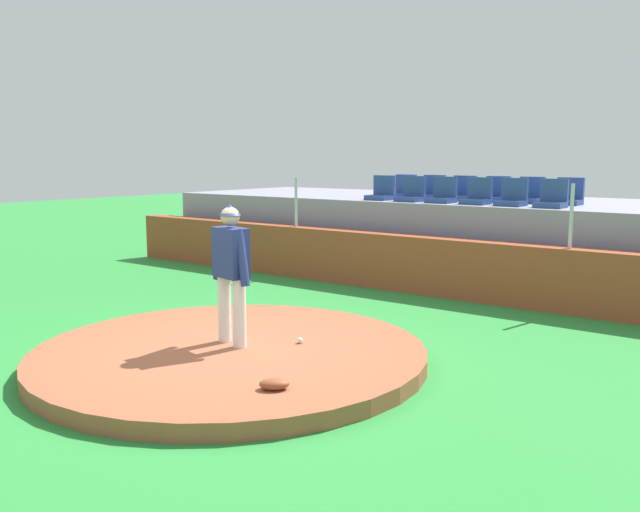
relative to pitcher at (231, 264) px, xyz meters
name	(u,v)px	position (x,y,z in m)	size (l,w,h in m)	color
ground_plane	(231,362)	(0.07, -0.11, -1.18)	(60.00, 60.00, 0.00)	#2C8C38
pitchers_mound	(230,355)	(0.07, -0.11, -1.09)	(4.72, 4.72, 0.19)	#9C5537
pitcher	(231,264)	(0.00, 0.00, 0.00)	(0.75, 0.35, 1.71)	silver
baseball	(300,340)	(0.63, 0.53, -0.96)	(0.07, 0.07, 0.07)	white
fielding_glove	(274,384)	(1.47, -0.91, -0.94)	(0.30, 0.20, 0.11)	brown
brick_barrier	(432,266)	(0.07, 5.01, -0.66)	(15.47, 0.40, 1.03)	#9C4628
fence_post_left	(296,202)	(-3.07, 5.01, 0.36)	(0.06, 0.06, 1.01)	silver
fence_post_right	(571,216)	(2.48, 5.01, 0.36)	(0.06, 0.06, 1.01)	silver
bleacher_platform	(490,237)	(0.07, 7.55, -0.39)	(14.38, 4.05, 1.58)	gray
stadium_chair_0	(381,192)	(-1.68, 6.08, 0.56)	(0.48, 0.44, 0.50)	navy
stadium_chair_1	(412,194)	(-0.96, 6.04, 0.56)	(0.48, 0.44, 0.50)	navy
stadium_chair_2	(443,195)	(-0.28, 6.06, 0.56)	(0.48, 0.44, 0.50)	navy
stadium_chair_3	(477,196)	(0.42, 6.08, 0.56)	(0.48, 0.44, 0.50)	navy
stadium_chair_4	(512,197)	(1.10, 6.08, 0.56)	(0.48, 0.44, 0.50)	navy
stadium_chair_5	(552,199)	(1.82, 6.07, 0.56)	(0.48, 0.44, 0.50)	navy
stadium_chair_6	(403,191)	(-1.66, 6.94, 0.56)	(0.48, 0.44, 0.50)	navy
stadium_chair_7	(432,192)	(-0.98, 6.95, 0.56)	(0.48, 0.44, 0.50)	navy
stadium_chair_8	(462,193)	(-0.28, 6.93, 0.56)	(0.48, 0.44, 0.50)	navy
stadium_chair_9	(496,194)	(0.43, 6.94, 0.56)	(0.48, 0.44, 0.50)	navy
stadium_chair_10	(530,195)	(1.10, 6.97, 0.56)	(0.48, 0.44, 0.50)	navy
stadium_chair_11	(569,196)	(1.82, 6.96, 0.56)	(0.48, 0.44, 0.50)	navy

